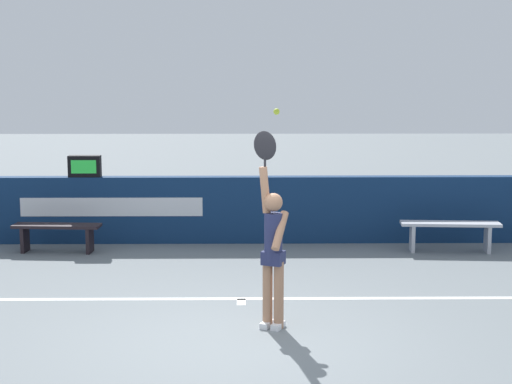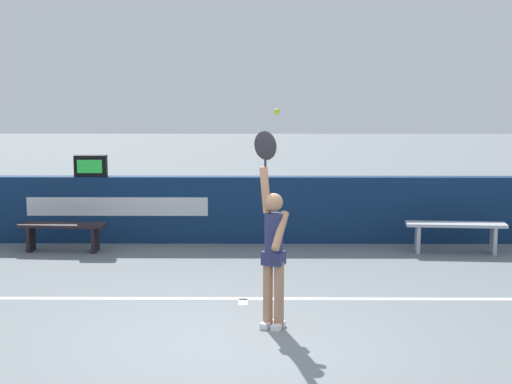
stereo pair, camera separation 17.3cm
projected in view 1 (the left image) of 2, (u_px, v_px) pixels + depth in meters
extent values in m
plane|color=slate|center=(240.00, 343.00, 9.07)|extent=(60.00, 60.00, 0.00)
cube|color=white|center=(241.00, 299.00, 10.82)|extent=(10.33, 0.12, 0.00)
cube|color=white|center=(241.00, 302.00, 10.67)|extent=(0.12, 0.30, 0.00)
cube|color=navy|center=(243.00, 210.00, 14.28)|extent=(15.43, 0.26, 1.18)
cube|color=silver|center=(111.00, 207.00, 14.11)|extent=(3.19, 0.01, 0.33)
cube|color=black|center=(85.00, 166.00, 14.13)|extent=(0.56, 0.19, 0.38)
cube|color=#33E54C|center=(84.00, 167.00, 14.03)|extent=(0.44, 0.01, 0.23)
cylinder|color=#A47557|center=(279.00, 295.00, 9.53)|extent=(0.12, 0.12, 0.81)
cylinder|color=#A47557|center=(268.00, 294.00, 9.59)|extent=(0.12, 0.12, 0.81)
cube|color=white|center=(278.00, 326.00, 9.57)|extent=(0.19, 0.26, 0.07)
cube|color=white|center=(267.00, 324.00, 9.63)|extent=(0.19, 0.26, 0.07)
cylinder|color=navy|center=(273.00, 237.00, 9.46)|extent=(0.22, 0.22, 0.58)
cube|color=navy|center=(273.00, 258.00, 9.49)|extent=(0.30, 0.28, 0.16)
sphere|color=#A47557|center=(273.00, 202.00, 9.39)|extent=(0.22, 0.22, 0.22)
cylinder|color=#A47557|center=(265.00, 190.00, 9.42)|extent=(0.17, 0.14, 0.55)
cylinder|color=#A47557|center=(280.00, 231.00, 9.35)|extent=(0.24, 0.39, 0.44)
ellipsoid|color=black|center=(265.00, 146.00, 9.34)|extent=(0.32, 0.16, 0.39)
cylinder|color=black|center=(265.00, 162.00, 9.37)|extent=(0.03, 0.03, 0.18)
sphere|color=#CAE737|center=(277.00, 112.00, 9.13)|extent=(0.07, 0.07, 0.07)
cube|color=#AEB2BD|center=(450.00, 224.00, 13.54)|extent=(1.68, 0.48, 0.05)
cube|color=#AEB2BD|center=(412.00, 237.00, 13.62)|extent=(0.08, 0.32, 0.48)
cube|color=#AEB2BD|center=(488.00, 238.00, 13.54)|extent=(0.08, 0.32, 0.48)
cube|color=black|center=(57.00, 226.00, 13.52)|extent=(1.49, 0.46, 0.05)
cube|color=black|center=(25.00, 239.00, 13.58)|extent=(0.08, 0.32, 0.45)
cube|color=black|center=(90.00, 239.00, 13.52)|extent=(0.08, 0.32, 0.45)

